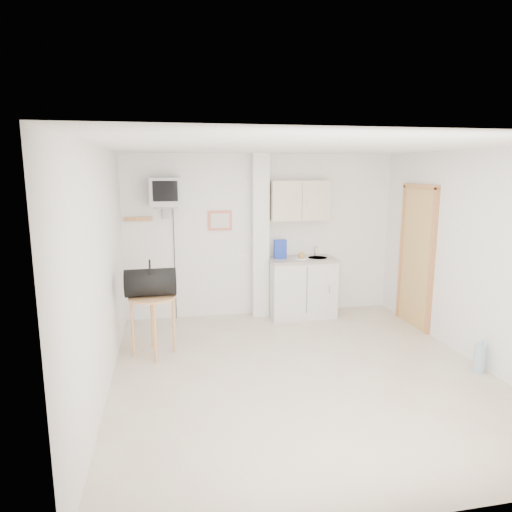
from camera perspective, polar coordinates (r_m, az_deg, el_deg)
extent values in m
plane|color=#C2B59D|center=(5.36, 5.74, -14.29)|extent=(4.50, 4.50, 0.00)
cube|color=white|center=(7.11, 0.71, 2.59)|extent=(4.20, 0.04, 2.50)
cube|color=white|center=(2.97, 18.99, -9.95)|extent=(4.20, 0.04, 2.50)
cube|color=white|center=(4.80, -18.76, -2.06)|extent=(0.04, 4.50, 2.50)
cube|color=white|center=(5.92, 25.84, -0.19)|extent=(0.04, 4.50, 2.50)
cube|color=white|center=(4.86, 6.32, 13.46)|extent=(4.20, 4.50, 0.04)
cube|color=white|center=(6.99, 0.49, 2.45)|extent=(0.25, 0.22, 2.50)
cube|color=#CF6555|center=(6.96, -4.52, 4.45)|extent=(0.36, 0.03, 0.30)
cube|color=silver|center=(6.94, -4.50, 4.43)|extent=(0.28, 0.01, 0.22)
cube|color=#C8814F|center=(6.91, -14.48, 4.51)|extent=(0.40, 0.05, 0.06)
cube|color=white|center=(7.09, -1.81, 0.10)|extent=(0.15, 0.02, 0.08)
cylinder|color=#C8814F|center=(6.86, -15.75, 4.32)|extent=(0.02, 0.08, 0.02)
cylinder|color=#C8814F|center=(6.85, -14.92, 4.35)|extent=(0.02, 0.08, 0.02)
cylinder|color=#C8814F|center=(6.85, -14.08, 4.39)|extent=(0.02, 0.08, 0.02)
cylinder|color=#C8814F|center=(6.84, -13.24, 4.42)|extent=(0.02, 0.08, 0.02)
cube|color=#B07E3D|center=(6.97, 19.40, -0.29)|extent=(0.04, 0.75, 2.00)
cube|color=brown|center=(6.97, 19.37, -0.29)|extent=(0.06, 0.87, 2.06)
cube|color=silver|center=(7.15, 5.71, -4.05)|extent=(1.00, 0.55, 0.88)
cube|color=#ADA193|center=(7.05, 5.78, -0.43)|extent=(1.03, 0.58, 0.04)
cylinder|color=#B7B7BA|center=(7.13, 7.71, -0.39)|extent=(0.30, 0.30, 0.05)
cylinder|color=#B7B7BA|center=(7.24, 7.37, 0.64)|extent=(0.02, 0.02, 0.16)
cylinder|color=#B7B7BA|center=(7.17, 7.54, 1.14)|extent=(0.02, 0.13, 0.02)
cube|color=#C1B19C|center=(7.03, 5.42, 6.95)|extent=(0.90, 0.32, 0.60)
cube|color=#1932A0|center=(6.97, 3.04, 0.86)|extent=(0.19, 0.07, 0.29)
cylinder|color=white|center=(6.98, 5.72, -0.31)|extent=(0.22, 0.22, 0.01)
sphere|color=tan|center=(6.97, 5.72, 0.06)|extent=(0.11, 0.11, 0.11)
cube|color=slate|center=(6.75, -11.20, 6.04)|extent=(0.36, 0.32, 0.02)
cube|color=slate|center=(6.89, -11.18, 5.46)|extent=(0.10, 0.06, 0.20)
cube|color=#A2A2A4|center=(6.67, -11.27, 7.87)|extent=(0.44, 0.42, 0.40)
cube|color=black|center=(6.45, -11.28, 7.96)|extent=(0.34, 0.02, 0.28)
cylinder|color=black|center=(7.01, -10.13, -0.90)|extent=(0.01, 0.01, 1.73)
cylinder|color=#C8814F|center=(5.71, -12.84, -5.02)|extent=(0.58, 0.58, 0.03)
cylinder|color=#C8814F|center=(5.84, -10.23, -8.43)|extent=(0.04, 0.04, 0.72)
cylinder|color=#C8814F|center=(6.06, -12.86, -7.83)|extent=(0.04, 0.04, 0.72)
cylinder|color=#C8814F|center=(5.81, -15.15, -8.74)|extent=(0.04, 0.04, 0.72)
cylinder|color=#C8814F|center=(5.59, -12.49, -9.42)|extent=(0.04, 0.04, 0.72)
cylinder|color=black|center=(5.66, -13.06, -3.24)|extent=(0.62, 0.35, 0.34)
torus|color=black|center=(5.63, -13.13, -1.68)|extent=(0.03, 0.25, 0.25)
cylinder|color=#91B3C9|center=(5.86, 26.18, -11.38)|extent=(0.13, 0.13, 0.33)
cylinder|color=#91B3C9|center=(5.79, 26.34, -9.65)|extent=(0.04, 0.04, 0.04)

